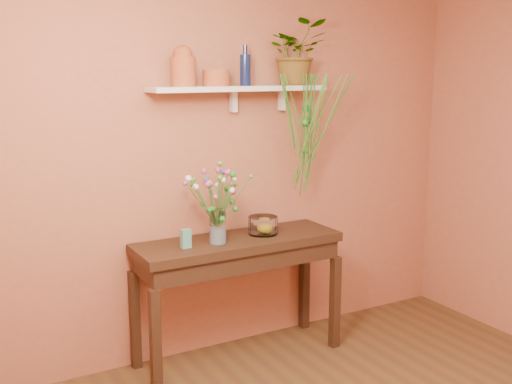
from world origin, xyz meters
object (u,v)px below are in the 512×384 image
sideboard (238,256)px  spider_plant (296,52)px  glass_vase (218,229)px  bouquet (217,189)px  glass_bowl (263,226)px  blue_bottle (245,69)px  terracotta_jug (183,67)px

sideboard → spider_plant: spider_plant is taller
sideboard → glass_vase: (-0.18, -0.05, 0.23)m
glass_vase → bouquet: bearing=109.9°
spider_plant → glass_bowl: 1.28m
glass_vase → glass_bowl: (0.39, 0.06, -0.04)m
blue_bottle → glass_bowl: bearing=-45.6°
terracotta_jug → glass_vase: terracotta_jug is taller
terracotta_jug → spider_plant: size_ratio=0.58×
glass_bowl → bouquet: bearing=-171.6°
terracotta_jug → glass_vase: size_ratio=1.15×
blue_bottle → glass_bowl: (0.09, -0.09, -1.10)m
terracotta_jug → sideboard: bearing=-21.1°
spider_plant → bouquet: size_ratio=0.90×
glass_vase → glass_bowl: size_ratio=1.10×
terracotta_jug → blue_bottle: (0.45, -0.02, -0.02)m
sideboard → spider_plant: (0.56, 0.15, 1.41)m
sideboard → spider_plant: bearing=14.6°
sideboard → terracotta_jug: size_ratio=5.47×
sideboard → blue_bottle: (0.12, 0.11, 1.29)m
sideboard → bouquet: size_ratio=2.85×
blue_bottle → spider_plant: (0.44, 0.04, 0.12)m
spider_plant → glass_bowl: bearing=-159.8°
terracotta_jug → spider_plant: 0.90m
sideboard → blue_bottle: 1.30m
glass_vase → bouquet: size_ratio=0.45×
spider_plant → glass_bowl: spider_plant is taller
glass_bowl → glass_vase: bearing=-170.9°
glass_vase → spider_plant: bearing=14.5°
blue_bottle → glass_bowl: size_ratio=1.30×
terracotta_jug → glass_bowl: 1.25m
terracotta_jug → blue_bottle: blue_bottle is taller
terracotta_jug → glass_vase: (0.15, -0.17, -1.08)m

